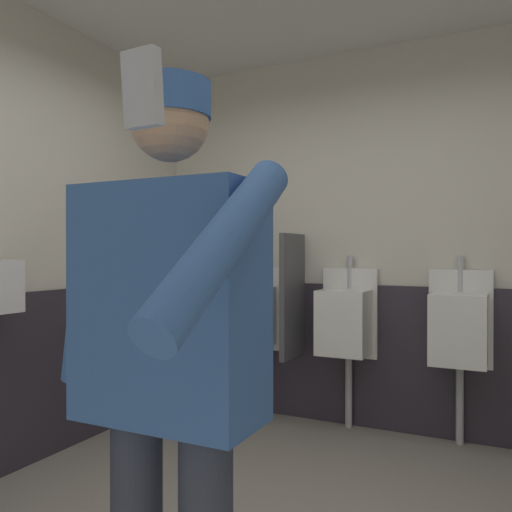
# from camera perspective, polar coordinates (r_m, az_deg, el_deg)

# --- Properties ---
(wall_back) EXTENTS (3.98, 0.12, 2.74)m
(wall_back) POSITION_cam_1_polar(r_m,az_deg,el_deg) (3.84, 12.90, 1.99)
(wall_back) COLOR beige
(wall_back) RESTS_ON ground_plane
(wainscot_band_back) EXTENTS (3.38, 0.03, 1.03)m
(wainscot_band_back) POSITION_cam_1_polar(r_m,az_deg,el_deg) (3.84, 12.62, -10.88)
(wainscot_band_back) COLOR #2D2833
(wainscot_band_back) RESTS_ON ground_plane
(urinal_left) EXTENTS (0.40, 0.34, 1.24)m
(urinal_left) POSITION_cam_1_polar(r_m,az_deg,el_deg) (3.96, -0.59, -6.66)
(urinal_left) COLOR white
(urinal_left) RESTS_ON ground_plane
(urinal_middle) EXTENTS (0.40, 0.34, 1.24)m
(urinal_middle) POSITION_cam_1_polar(r_m,az_deg,el_deg) (3.69, 9.96, -7.19)
(urinal_middle) COLOR white
(urinal_middle) RESTS_ON ground_plane
(urinal_right) EXTENTS (0.40, 0.34, 1.24)m
(urinal_right) POSITION_cam_1_polar(r_m,az_deg,el_deg) (3.56, 21.74, -7.49)
(urinal_right) COLOR white
(urinal_right) RESTS_ON ground_plane
(privacy_divider_panel) EXTENTS (0.04, 0.40, 0.90)m
(privacy_divider_panel) POSITION_cam_1_polar(r_m,az_deg,el_deg) (3.73, 4.09, -4.43)
(privacy_divider_panel) COLOR #4C4C51
(person) EXTENTS (0.71, 0.60, 1.71)m
(person) POSITION_cam_1_polar(r_m,az_deg,el_deg) (1.37, -9.81, -10.37)
(person) COLOR #2D3342
(person) RESTS_ON ground_plane
(cell_phone) EXTENTS (0.06, 0.03, 0.11)m
(cell_phone) POSITION_cam_1_polar(r_m,az_deg,el_deg) (0.79, -12.59, 17.79)
(cell_phone) COLOR #A5A8B2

